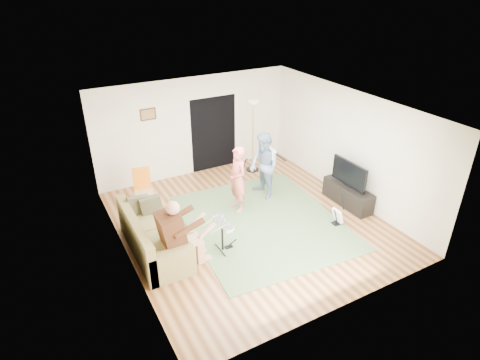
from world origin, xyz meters
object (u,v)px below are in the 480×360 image
dining_chair (144,195)px  guitar_spare (338,216)px  tv_cabinet (348,195)px  singer (238,179)px  torchiere_lamp (253,124)px  drum_kit (222,238)px  sofa (150,240)px  guitarist (264,166)px  television (349,173)px

dining_chair → guitar_spare: bearing=-28.1°
tv_cabinet → dining_chair: bearing=153.4°
singer → torchiere_lamp: (1.39, 1.66, 0.60)m
drum_kit → guitar_spare: guitar_spare is taller
sofa → guitarist: 3.36m
dining_chair → torchiere_lamp: bearing=19.0°
singer → drum_kit: bearing=-38.4°
singer → tv_cabinet: singer is taller
guitarist → television: guitarist is taller
torchiere_lamp → dining_chair: size_ratio=2.02×
sofa → guitarist: size_ratio=1.30×
sofa → guitar_spare: bearing=-14.6°
sofa → singer: bearing=14.9°
drum_kit → television: bearing=2.9°
drum_kit → dining_chair: size_ratio=0.70×
torchiere_lamp → tv_cabinet: size_ratio=1.45×
dining_chair → drum_kit: bearing=-59.7°
drum_kit → singer: singer is taller
singer → dining_chair: 2.28m
torchiere_lamp → dining_chair: torchiere_lamp is taller
sofa → singer: singer is taller
torchiere_lamp → television: torchiere_lamp is taller
sofa → singer: 2.48m
drum_kit → television: television is taller
singer → television: size_ratio=1.47×
guitar_spare → dining_chair: dining_chair is taller
guitarist → tv_cabinet: guitarist is taller
guitarist → torchiere_lamp: torchiere_lamp is taller
guitar_spare → tv_cabinet: size_ratio=0.56×
drum_kit → guitar_spare: bearing=-8.3°
drum_kit → guitarist: (1.90, 1.51, 0.53)m
guitarist → torchiere_lamp: (0.53, 1.43, 0.55)m
guitar_spare → television: size_ratio=0.73×
tv_cabinet → television: (-0.05, 0.00, 0.60)m
torchiere_lamp → tv_cabinet: torchiere_lamp is taller
guitar_spare → guitarist: bearing=112.6°
television → torchiere_lamp: bearing=110.3°
guitar_spare → torchiere_lamp: size_ratio=0.39×
guitar_spare → dining_chair: size_ratio=0.78×
dining_chair → tv_cabinet: 4.92m
guitarist → torchiere_lamp: size_ratio=0.83×
guitarist → guitar_spare: guitarist is taller
drum_kit → guitarist: 2.49m
sofa → television: bearing=-5.7°
singer → guitar_spare: (1.65, -1.67, -0.57)m
television → sofa: bearing=174.3°
dining_chair → television: 4.90m
guitar_spare → tv_cabinet: guitar_spare is taller
sofa → dining_chair: 1.78m
singer → guitarist: (0.86, 0.23, 0.04)m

